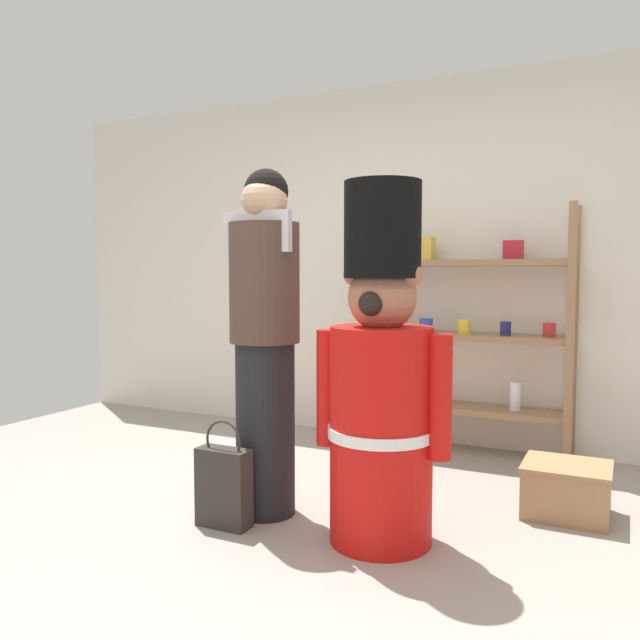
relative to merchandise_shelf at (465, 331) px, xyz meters
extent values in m
plane|color=#9E9389|center=(-0.30, -1.98, -0.83)|extent=(6.40, 6.40, 0.00)
cube|color=silver|center=(-0.30, 0.22, 0.47)|extent=(6.40, 0.12, 2.60)
cube|color=#93704C|center=(-0.67, -0.15, 0.00)|extent=(0.05, 0.05, 1.66)
cube|color=#93704C|center=(0.68, -0.15, 0.00)|extent=(0.05, 0.05, 1.66)
cube|color=#93704C|center=(-0.67, 0.15, 0.00)|extent=(0.05, 0.05, 1.66)
cube|color=#93704C|center=(0.68, 0.15, 0.00)|extent=(0.05, 0.05, 1.66)
cube|color=#93704C|center=(0.01, 0.00, -0.53)|extent=(1.35, 0.30, 0.04)
cube|color=#93704C|center=(0.01, 0.00, -0.04)|extent=(1.35, 0.30, 0.04)
cube|color=#93704C|center=(0.01, 0.00, 0.46)|extent=(1.35, 0.30, 0.04)
cylinder|color=green|center=(-0.53, 0.02, 0.03)|extent=(0.10, 0.10, 0.09)
cylinder|color=blue|center=(-0.26, -0.02, 0.03)|extent=(0.09, 0.09, 0.09)
cylinder|color=yellow|center=(0.01, -0.04, 0.03)|extent=(0.09, 0.09, 0.10)
cylinder|color=navy|center=(0.28, -0.03, 0.03)|extent=(0.07, 0.07, 0.09)
cylinder|color=red|center=(0.55, -0.01, 0.03)|extent=(0.08, 0.08, 0.09)
cylinder|color=#596B33|center=(-0.33, -0.01, -0.43)|extent=(0.06, 0.06, 0.17)
cylinder|color=silver|center=(0.34, -0.01, -0.42)|extent=(0.07, 0.07, 0.19)
cube|color=gold|center=(-0.30, 0.00, 0.56)|extent=(0.15, 0.12, 0.16)
cube|color=#B21E2D|center=(0.31, 0.00, 0.54)|extent=(0.12, 0.10, 0.12)
cylinder|color=red|center=(0.01, -1.64, -0.34)|extent=(0.46, 0.46, 0.98)
cylinder|color=white|center=(0.01, -1.64, -0.32)|extent=(0.48, 0.48, 0.05)
sphere|color=#A6694E|center=(0.01, -1.64, 0.28)|extent=(0.31, 0.31, 0.31)
sphere|color=#A6694E|center=(-0.12, -1.64, 0.38)|extent=(0.11, 0.11, 0.11)
sphere|color=#A6694E|center=(0.14, -1.64, 0.38)|extent=(0.11, 0.11, 0.11)
cylinder|color=black|center=(0.01, -1.64, 0.58)|extent=(0.34, 0.34, 0.43)
cylinder|color=red|center=(-0.25, -1.64, -0.14)|extent=(0.11, 0.11, 0.54)
cylinder|color=red|center=(0.28, -1.64, -0.14)|extent=(0.11, 0.11, 0.54)
sphere|color=black|center=(0.01, -1.78, 0.26)|extent=(0.11, 0.11, 0.11)
cylinder|color=black|center=(-0.64, -1.57, -0.39)|extent=(0.30, 0.30, 0.87)
cylinder|color=#4C382D|center=(-0.64, -1.57, 0.34)|extent=(0.35, 0.35, 0.59)
sphere|color=tan|center=(-0.64, -1.57, 0.74)|extent=(0.23, 0.23, 0.23)
cube|color=silver|center=(-0.64, -1.64, 0.59)|extent=(0.37, 0.04, 0.20)
sphere|color=black|center=(-0.64, -1.55, 0.80)|extent=(0.22, 0.22, 0.22)
cube|color=#332D28|center=(-0.73, -1.81, -0.64)|extent=(0.27, 0.11, 0.38)
torus|color=#332D28|center=(-0.73, -1.81, -0.41)|extent=(0.20, 0.01, 0.20)
cube|color=#9E7A51|center=(0.75, -0.94, -0.71)|extent=(0.40, 0.36, 0.24)
cube|color=#9E7A51|center=(0.75, -0.94, -0.58)|extent=(0.42, 0.37, 0.02)
camera|label=1|loc=(1.00, -4.30, 0.39)|focal=35.74mm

